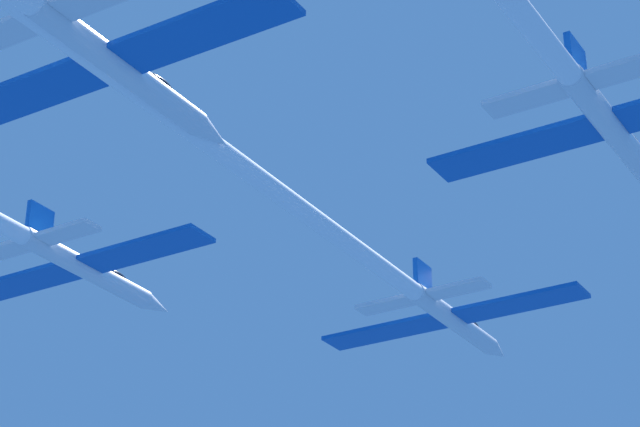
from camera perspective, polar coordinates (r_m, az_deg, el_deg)
name	(u,v)px	position (r m, az deg, el deg)	size (l,w,h in m)	color
jet_lead	(268,185)	(60.78, -2.38, 1.30)	(16.85, 65.33, 2.79)	silver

